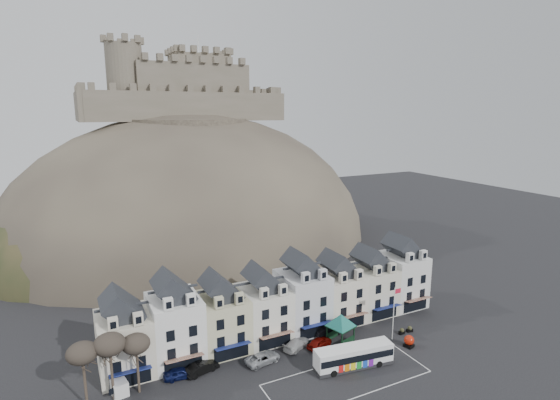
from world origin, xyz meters
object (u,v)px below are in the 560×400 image
at_px(flagpole, 394,310).
at_px(car_black, 202,368).
at_px(red_buoy, 409,341).
at_px(car_navy, 180,373).
at_px(car_white, 297,344).
at_px(bus_shelter, 341,320).
at_px(car_maroon, 319,342).
at_px(bus, 354,356).
at_px(car_silver, 263,358).
at_px(car_charcoal, 329,330).
at_px(white_van, 117,384).

xyz_separation_m(flagpole, car_black, (-28.84, 4.58, -4.07)).
relative_size(red_buoy, car_navy, 0.42).
relative_size(car_navy, car_white, 0.87).
xyz_separation_m(bus_shelter, car_navy, (-24.10, 1.68, -2.77)).
height_order(car_navy, car_maroon, car_maroon).
xyz_separation_m(car_navy, car_black, (2.88, -0.11, 0.04)).
xyz_separation_m(red_buoy, flagpole, (-0.68, 2.78, 3.90)).
relative_size(bus, car_silver, 2.24).
bearing_deg(car_charcoal, car_black, 96.39).
xyz_separation_m(car_maroon, car_charcoal, (3.26, 2.50, 0.05)).
relative_size(bus_shelter, car_white, 1.37).
bearing_deg(red_buoy, car_black, 165.99).
bearing_deg(car_charcoal, car_maroon, 131.07).
relative_size(car_navy, car_black, 0.92).
height_order(bus, white_van, bus).
bearing_deg(car_white, car_black, 64.38).
bearing_deg(bus_shelter, white_van, 158.55).
bearing_deg(red_buoy, bus, -176.77).
xyz_separation_m(bus_shelter, red_buoy, (8.31, -5.80, -2.57)).
distance_m(white_van, car_black, 10.67).
height_order(car_navy, car_black, car_black).
xyz_separation_m(bus, red_buoy, (10.51, 0.59, -0.79)).
bearing_deg(red_buoy, car_charcoal, 136.10).
distance_m(flagpole, car_white, 15.63).
height_order(car_maroon, car_charcoal, car_charcoal).
bearing_deg(bus, car_black, 165.17).
height_order(red_buoy, car_charcoal, red_buoy).
relative_size(red_buoy, car_black, 0.39).
xyz_separation_m(flagpole, car_maroon, (-11.30, 3.11, -4.10)).
relative_size(flagpole, car_maroon, 1.94).
distance_m(white_van, car_white, 25.05).
bearing_deg(bus, white_van, 171.02).
bearing_deg(car_black, car_charcoal, -101.96).
height_order(bus, car_white, bus).
bearing_deg(bus, car_navy, 167.65).
bearing_deg(red_buoy, flagpole, 103.74).
bearing_deg(car_maroon, flagpole, -124.40).
relative_size(flagpole, car_navy, 1.96).
distance_m(car_black, car_white, 14.40).
relative_size(bus, car_charcoal, 2.36).
bearing_deg(car_black, white_van, 69.70).
height_order(flagpole, car_white, flagpole).
height_order(car_navy, car_silver, car_navy).
xyz_separation_m(bus_shelter, car_maroon, (-3.67, 0.09, -2.76)).
height_order(car_silver, car_white, car_white).
distance_m(car_silver, car_white, 6.21).
bearing_deg(car_maroon, car_charcoal, -71.51).
bearing_deg(bus, car_charcoal, 86.64).
distance_m(red_buoy, car_white, 16.71).
height_order(bus_shelter, car_silver, bus_shelter).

